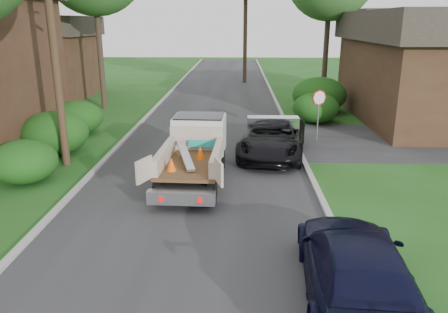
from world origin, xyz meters
TOP-DOWN VIEW (x-y plane):
  - ground at (0.00, 0.00)m, footprint 120.00×120.00m
  - road at (0.00, 10.00)m, footprint 8.00×90.00m
  - curb_left at (-4.10, 10.00)m, footprint 0.20×90.00m
  - curb_right at (4.10, 10.00)m, footprint 0.20×90.00m
  - stop_sign at (5.20, 9.00)m, footprint 0.71×0.32m
  - utility_pole at (-5.48, 4.98)m, footprint 2.42×1.25m
  - house_left_far at (-13.50, 22.00)m, footprint 7.56×7.56m
  - house_right at (13.00, 14.00)m, footprint 9.72×12.96m
  - hedge_left_a at (-6.20, 3.00)m, footprint 2.34×2.34m
  - hedge_left_b at (-6.50, 6.50)m, footprint 2.86×2.86m
  - hedge_left_c at (-6.80, 10.00)m, footprint 2.60×2.60m
  - hedge_right_a at (5.80, 13.00)m, footprint 2.60×2.60m
  - hedge_right_b at (6.50, 16.00)m, footprint 3.38×3.38m
  - flatbed_truck at (-0.14, 3.93)m, footprint 2.57×5.56m
  - black_pickup at (2.90, 6.60)m, footprint 3.46×5.97m
  - navy_suv at (3.80, -3.62)m, footprint 2.49×5.35m

SIDE VIEW (x-z plane):
  - ground at x=0.00m, z-range 0.00..0.00m
  - road at x=0.00m, z-range -0.01..0.01m
  - curb_left at x=-4.10m, z-range 0.00..0.12m
  - curb_right at x=4.10m, z-range 0.00..0.12m
  - navy_suv at x=3.80m, z-range 0.00..1.51m
  - hedge_left_a at x=-6.20m, z-range 0.00..1.53m
  - black_pickup at x=2.90m, z-range 0.00..1.56m
  - hedge_left_c at x=-6.80m, z-range 0.00..1.70m
  - hedge_right_a at x=5.80m, z-range 0.00..1.70m
  - hedge_left_b at x=-6.50m, z-range 0.00..1.87m
  - hedge_right_b at x=6.50m, z-range 0.00..2.21m
  - flatbed_truck at x=-0.14m, z-range 0.09..2.16m
  - stop_sign at x=5.20m, z-range 0.54..3.02m
  - house_left_far at x=-13.50m, z-range 0.05..6.05m
  - house_right at x=13.00m, z-range 0.06..6.26m
  - utility_pole at x=-5.48m, z-range 0.17..10.17m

